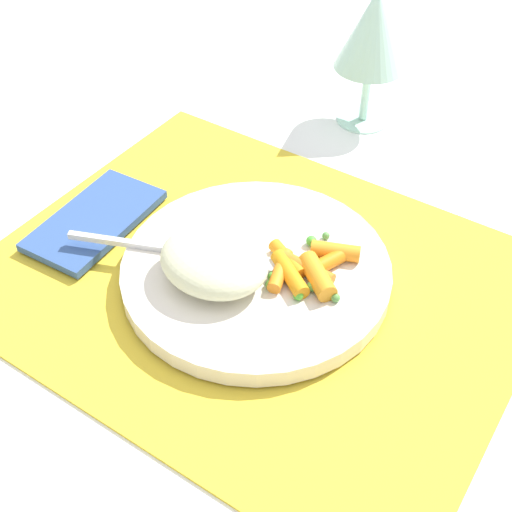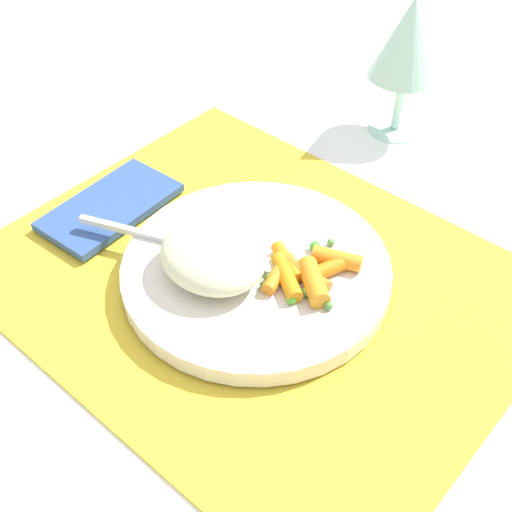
{
  "view_description": "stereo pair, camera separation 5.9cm",
  "coord_description": "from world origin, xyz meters",
  "px_view_note": "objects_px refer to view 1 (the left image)",
  "views": [
    {
      "loc": [
        0.24,
        -0.36,
        0.44
      ],
      "look_at": [
        0.0,
        0.0,
        0.03
      ],
      "focal_mm": 47.96,
      "sensor_mm": 36.0,
      "label": 1
    },
    {
      "loc": [
        0.29,
        -0.32,
        0.44
      ],
      "look_at": [
        0.0,
        0.0,
        0.03
      ],
      "focal_mm": 47.96,
      "sensor_mm": 36.0,
      "label": 2
    }
  ],
  "objects_px": {
    "rice_mound": "(214,261)",
    "napkin": "(95,220)",
    "fork": "(201,254)",
    "wine_glass": "(373,32)",
    "plate": "(256,271)",
    "carrot_portion": "(308,267)"
  },
  "relations": [
    {
      "from": "rice_mound",
      "to": "napkin",
      "type": "height_order",
      "value": "rice_mound"
    },
    {
      "from": "fork",
      "to": "wine_glass",
      "type": "height_order",
      "value": "wine_glass"
    },
    {
      "from": "wine_glass",
      "to": "plate",
      "type": "bearing_deg",
      "value": -81.54
    },
    {
      "from": "wine_glass",
      "to": "napkin",
      "type": "distance_m",
      "value": 0.36
    },
    {
      "from": "rice_mound",
      "to": "carrot_portion",
      "type": "height_order",
      "value": "rice_mound"
    },
    {
      "from": "carrot_portion",
      "to": "napkin",
      "type": "relative_size",
      "value": 0.64
    },
    {
      "from": "plate",
      "to": "napkin",
      "type": "height_order",
      "value": "plate"
    },
    {
      "from": "plate",
      "to": "carrot_portion",
      "type": "bearing_deg",
      "value": 20.25
    },
    {
      "from": "carrot_portion",
      "to": "fork",
      "type": "height_order",
      "value": "carrot_portion"
    },
    {
      "from": "wine_glass",
      "to": "rice_mound",
      "type": "bearing_deg",
      "value": -86.0
    },
    {
      "from": "rice_mound",
      "to": "fork",
      "type": "bearing_deg",
      "value": 152.09
    },
    {
      "from": "wine_glass",
      "to": "napkin",
      "type": "relative_size",
      "value": 1.16
    },
    {
      "from": "rice_mound",
      "to": "fork",
      "type": "height_order",
      "value": "rice_mound"
    },
    {
      "from": "napkin",
      "to": "plate",
      "type": "bearing_deg",
      "value": 8.1
    },
    {
      "from": "plate",
      "to": "carrot_portion",
      "type": "height_order",
      "value": "carrot_portion"
    },
    {
      "from": "plate",
      "to": "rice_mound",
      "type": "distance_m",
      "value": 0.05
    },
    {
      "from": "napkin",
      "to": "carrot_portion",
      "type": "bearing_deg",
      "value": 10.66
    },
    {
      "from": "rice_mound",
      "to": "carrot_portion",
      "type": "xyz_separation_m",
      "value": [
        0.06,
        0.05,
        -0.01
      ]
    },
    {
      "from": "carrot_portion",
      "to": "fork",
      "type": "bearing_deg",
      "value": -158.9
    },
    {
      "from": "plate",
      "to": "fork",
      "type": "bearing_deg",
      "value": -158.13
    },
    {
      "from": "napkin",
      "to": "wine_glass",
      "type": "bearing_deg",
      "value": 68.06
    },
    {
      "from": "fork",
      "to": "napkin",
      "type": "distance_m",
      "value": 0.13
    }
  ]
}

